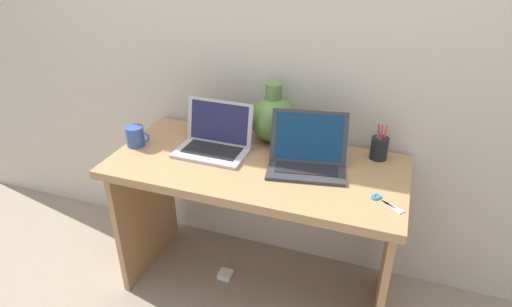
{
  "coord_description": "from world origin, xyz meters",
  "views": [
    {
      "loc": [
        0.56,
        -1.6,
        1.72
      ],
      "look_at": [
        0.0,
        0.0,
        0.8
      ],
      "focal_mm": 30.23,
      "sensor_mm": 36.0,
      "label": 1
    }
  ],
  "objects_px": {
    "coffee_mug": "(136,136)",
    "laptop_right": "(308,153)",
    "pen_cup": "(379,148)",
    "scissors": "(381,200)",
    "laptop_left": "(216,138)",
    "green_vase": "(273,118)",
    "power_brick": "(225,275)"
  },
  "relations": [
    {
      "from": "laptop_left",
      "to": "pen_cup",
      "type": "height_order",
      "value": "laptop_left"
    },
    {
      "from": "green_vase",
      "to": "power_brick",
      "type": "relative_size",
      "value": 4.24
    },
    {
      "from": "laptop_left",
      "to": "coffee_mug",
      "type": "bearing_deg",
      "value": -166.35
    },
    {
      "from": "green_vase",
      "to": "coffee_mug",
      "type": "distance_m",
      "value": 0.67
    },
    {
      "from": "coffee_mug",
      "to": "green_vase",
      "type": "bearing_deg",
      "value": 24.48
    },
    {
      "from": "pen_cup",
      "to": "power_brick",
      "type": "height_order",
      "value": "pen_cup"
    },
    {
      "from": "laptop_right",
      "to": "coffee_mug",
      "type": "height_order",
      "value": "laptop_right"
    },
    {
      "from": "coffee_mug",
      "to": "power_brick",
      "type": "relative_size",
      "value": 1.82
    },
    {
      "from": "laptop_left",
      "to": "scissors",
      "type": "bearing_deg",
      "value": -13.14
    },
    {
      "from": "green_vase",
      "to": "coffee_mug",
      "type": "relative_size",
      "value": 2.33
    },
    {
      "from": "coffee_mug",
      "to": "laptop_right",
      "type": "bearing_deg",
      "value": 5.81
    },
    {
      "from": "laptop_right",
      "to": "coffee_mug",
      "type": "bearing_deg",
      "value": -174.19
    },
    {
      "from": "green_vase",
      "to": "pen_cup",
      "type": "xyz_separation_m",
      "value": [
        0.52,
        -0.02,
        -0.06
      ]
    },
    {
      "from": "pen_cup",
      "to": "scissors",
      "type": "bearing_deg",
      "value": -82.29
    },
    {
      "from": "laptop_left",
      "to": "scissors",
      "type": "relative_size",
      "value": 2.5
    },
    {
      "from": "pen_cup",
      "to": "laptop_left",
      "type": "bearing_deg",
      "value": -167.53
    },
    {
      "from": "laptop_right",
      "to": "power_brick",
      "type": "height_order",
      "value": "laptop_right"
    },
    {
      "from": "green_vase",
      "to": "pen_cup",
      "type": "bearing_deg",
      "value": -2.27
    },
    {
      "from": "green_vase",
      "to": "pen_cup",
      "type": "distance_m",
      "value": 0.52
    },
    {
      "from": "power_brick",
      "to": "laptop_left",
      "type": "bearing_deg",
      "value": 125.24
    },
    {
      "from": "laptop_left",
      "to": "coffee_mug",
      "type": "relative_size",
      "value": 2.65
    },
    {
      "from": "pen_cup",
      "to": "power_brick",
      "type": "distance_m",
      "value": 1.08
    },
    {
      "from": "laptop_left",
      "to": "scissors",
      "type": "height_order",
      "value": "laptop_left"
    },
    {
      "from": "green_vase",
      "to": "power_brick",
      "type": "distance_m",
      "value": 0.91
    },
    {
      "from": "green_vase",
      "to": "scissors",
      "type": "height_order",
      "value": "green_vase"
    },
    {
      "from": "pen_cup",
      "to": "scissors",
      "type": "distance_m",
      "value": 0.36
    },
    {
      "from": "green_vase",
      "to": "power_brick",
      "type": "height_order",
      "value": "green_vase"
    },
    {
      "from": "green_vase",
      "to": "power_brick",
      "type": "xyz_separation_m",
      "value": [
        -0.18,
        -0.26,
        -0.85
      ]
    },
    {
      "from": "laptop_left",
      "to": "green_vase",
      "type": "distance_m",
      "value": 0.3
    },
    {
      "from": "green_vase",
      "to": "scissors",
      "type": "bearing_deg",
      "value": -33.27
    },
    {
      "from": "green_vase",
      "to": "scissors",
      "type": "distance_m",
      "value": 0.68
    },
    {
      "from": "laptop_right",
      "to": "green_vase",
      "type": "distance_m",
      "value": 0.3
    }
  ]
}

